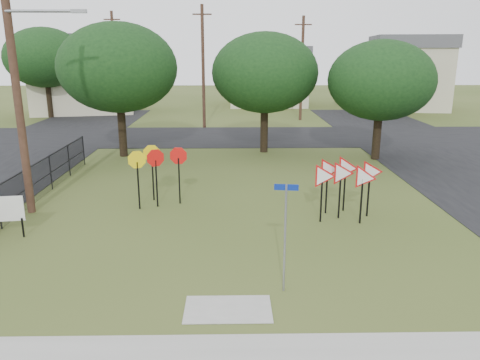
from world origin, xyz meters
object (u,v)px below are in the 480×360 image
(yield_sign_cluster, at_px, (345,175))
(stop_sign_cluster, at_px, (156,162))
(street_name_sign, at_px, (285,231))
(info_board, at_px, (6,210))

(yield_sign_cluster, bearing_deg, stop_sign_cluster, 167.29)
(street_name_sign, distance_m, stop_sign_cluster, 7.97)
(stop_sign_cluster, relative_size, yield_sign_cluster, 0.83)
(info_board, bearing_deg, stop_sign_cluster, 36.96)
(stop_sign_cluster, bearing_deg, yield_sign_cluster, -12.71)
(info_board, bearing_deg, street_name_sign, -23.29)
(yield_sign_cluster, xyz_separation_m, info_board, (-11.06, -1.66, -0.65))
(yield_sign_cluster, height_order, info_board, yield_sign_cluster)
(yield_sign_cluster, bearing_deg, street_name_sign, -116.93)
(street_name_sign, xyz_separation_m, stop_sign_cluster, (-4.13, 6.81, 0.09))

